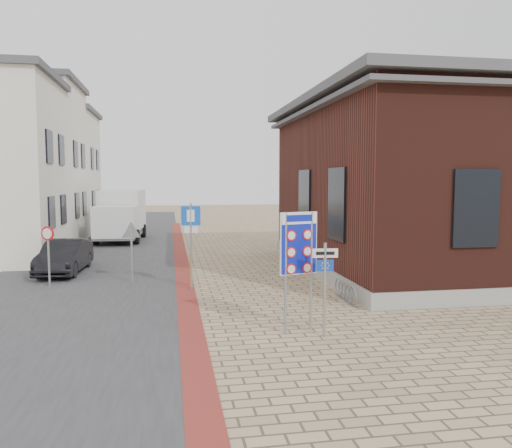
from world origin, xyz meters
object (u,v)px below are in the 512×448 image
object	(u,v)px
essen_sign	(325,276)
bollard	(191,270)
sedan	(65,257)
parking_sign	(191,230)
border_sign	(299,246)
box_truck	(121,215)

from	to	relation	value
essen_sign	bollard	world-z (taller)	essen_sign
sedan	parking_sign	distance (m)	6.19
essen_sign	parking_sign	bearing A→B (deg)	122.80
essen_sign	border_sign	bearing A→B (deg)	142.47
sedan	border_sign	distance (m)	11.32
sedan	box_truck	xyz separation A→B (m)	(1.18, 10.23, 0.90)
border_sign	essen_sign	bearing A→B (deg)	-58.53
essen_sign	parking_sign	world-z (taller)	parking_sign
parking_sign	bollard	distance (m)	1.49
border_sign	box_truck	bearing A→B (deg)	91.59
border_sign	bollard	distance (m)	6.13
sedan	essen_sign	distance (m)	11.94
parking_sign	bollard	world-z (taller)	parking_sign
sedan	box_truck	bearing A→B (deg)	86.82
sedan	essen_sign	size ratio (longest dim) A/B	1.80
parking_sign	essen_sign	bearing A→B (deg)	-54.83
border_sign	parking_sign	distance (m)	5.48
box_truck	sedan	bearing A→B (deg)	-93.24
box_truck	essen_sign	xyz separation A→B (m)	(6.32, -19.49, -0.13)
border_sign	essen_sign	xyz separation A→B (m)	(0.50, -0.47, -0.63)
parking_sign	bollard	xyz separation A→B (m)	(0.00, 0.50, -1.41)
sedan	essen_sign	world-z (taller)	essen_sign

